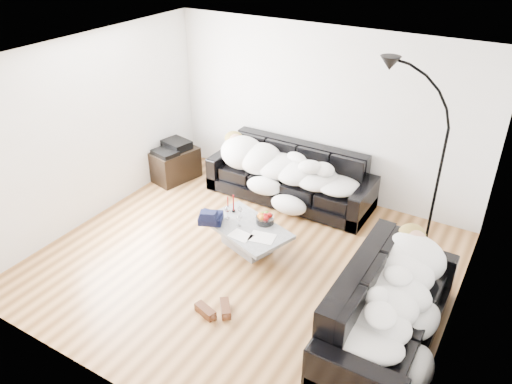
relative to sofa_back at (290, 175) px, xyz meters
The scene contains 24 objects.
ground 1.81m from the sofa_back, 81.74° to the right, with size 5.00×5.00×0.00m, color brown.
wall_back 1.05m from the sofa_back, 63.35° to the left, with size 5.00×0.02×2.60m, color silver.
wall_left 2.98m from the sofa_back, 142.16° to the right, with size 0.02×4.50×2.60m, color silver.
wall_right 3.38m from the sofa_back, 32.37° to the right, with size 0.02×4.50×2.60m, color silver.
ceiling 2.80m from the sofa_back, 81.74° to the right, with size 5.00×5.00×0.00m, color white.
sofa_back is the anchor object (origin of this frame).
sofa_right 3.05m from the sofa_back, 43.14° to the right, with size 2.15×0.92×0.87m, color black.
sleeper_back 0.22m from the sofa_back, 90.00° to the right, with size 2.17×0.75×0.43m, color white, non-canonical shape.
sleeper_right 3.06m from the sofa_back, 43.14° to the right, with size 1.85×0.78×0.45m, color white, non-canonical shape.
teal_cushion 2.61m from the sofa_back, 33.25° to the right, with size 0.36×0.30×0.20m, color #0B4D34.
coffee_table 1.47m from the sofa_back, 85.62° to the right, with size 1.17×0.68×0.34m, color #939699.
fruit_bowl 1.28m from the sofa_back, 77.61° to the right, with size 0.25×0.25×0.15m, color white.
wine_glass_a 1.31m from the sofa_back, 93.57° to the right, with size 0.07×0.07×0.16m, color white.
wine_glass_b 1.43m from the sofa_back, 98.47° to the right, with size 0.08×0.08×0.19m, color white.
wine_glass_c 1.50m from the sofa_back, 89.19° to the right, with size 0.06×0.06×0.15m, color white.
candle_left 1.30m from the sofa_back, 103.62° to the right, with size 0.04×0.04×0.23m, color maroon.
candle_right 1.26m from the sofa_back, 100.72° to the right, with size 0.05×0.05×0.26m, color maroon.
newspaper_a 1.63m from the sofa_back, 75.07° to the right, with size 0.32×0.25×0.01m, color silver.
newspaper_b 1.68m from the sofa_back, 84.43° to the right, with size 0.29×0.21×0.01m, color silver.
navy_jacket 1.69m from the sofa_back, 102.29° to the right, with size 0.33×0.27×0.16m, color black, non-canonical shape.
shoes 2.77m from the sofa_back, 80.29° to the right, with size 0.48×0.35×0.11m, color #472311, non-canonical shape.
av_cabinet 2.02m from the sofa_back, 169.20° to the right, with size 0.52×0.75×0.52m, color black.
stereo 2.02m from the sofa_back, 169.20° to the right, with size 0.44×0.34×0.13m, color black.
floor_lamp 2.36m from the sofa_back, 11.78° to the right, with size 0.81×0.32×2.23m, color black, non-canonical shape.
Camera 1 is at (2.77, -4.34, 3.99)m, focal length 35.00 mm.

